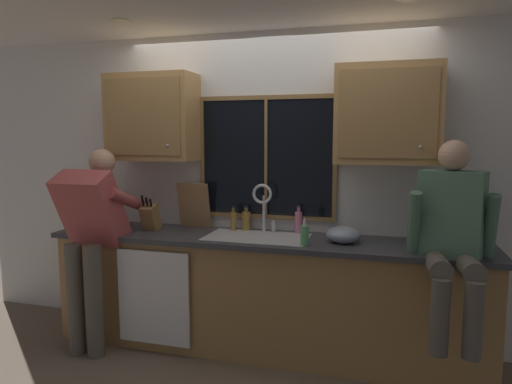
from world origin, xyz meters
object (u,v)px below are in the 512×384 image
(soap_dispenser, at_px, (305,235))
(bottle_amber_small, at_px, (299,222))
(bottle_tall_clear, at_px, (246,220))
(knife_block, at_px, (150,217))
(mixing_bowl, at_px, (343,235))
(person_sitting_on_counter, at_px, (452,231))
(cutting_board, at_px, (194,205))
(person_standing, at_px, (91,229))
(bottle_green_glass, at_px, (233,221))

(soap_dispenser, xyz_separation_m, bottle_amber_small, (-0.12, 0.40, 0.02))
(bottle_tall_clear, bearing_deg, knife_block, -163.60)
(mixing_bowl, height_order, bottle_tall_clear, bottle_tall_clear)
(soap_dispenser, relative_size, bottle_tall_clear, 0.99)
(person_sitting_on_counter, relative_size, cutting_board, 3.19)
(mixing_bowl, distance_m, bottle_tall_clear, 0.86)
(person_standing, bearing_deg, bottle_tall_clear, 27.36)
(knife_block, bearing_deg, person_sitting_on_counter, -6.75)
(bottle_tall_clear, bearing_deg, mixing_bowl, -15.46)
(person_standing, relative_size, knife_block, 4.98)
(person_sitting_on_counter, xyz_separation_m, bottle_green_glass, (-1.63, 0.46, -0.10))
(knife_block, relative_size, bottle_tall_clear, 1.58)
(person_sitting_on_counter, bearing_deg, bottle_amber_small, 155.43)
(person_standing, bearing_deg, knife_block, 46.11)
(bottle_amber_small, bearing_deg, mixing_bowl, -30.79)
(person_sitting_on_counter, bearing_deg, mixing_bowl, 159.06)
(person_standing, relative_size, cutting_board, 4.06)
(mixing_bowl, relative_size, bottle_amber_small, 1.12)
(mixing_bowl, bearing_deg, bottle_amber_small, 149.21)
(cutting_board, bearing_deg, person_standing, -139.19)
(knife_block, xyz_separation_m, cutting_board, (0.31, 0.21, 0.08))
(mixing_bowl, relative_size, bottle_green_glass, 1.25)
(person_sitting_on_counter, relative_size, bottle_green_glass, 6.17)
(bottle_green_glass, distance_m, bottle_tall_clear, 0.11)
(person_sitting_on_counter, relative_size, knife_block, 3.92)
(knife_block, height_order, bottle_green_glass, knife_block)
(bottle_tall_clear, bearing_deg, soap_dispenser, -35.74)
(bottle_green_glass, distance_m, bottle_amber_small, 0.55)
(knife_block, height_order, bottle_amber_small, knife_block)
(person_standing, height_order, bottle_tall_clear, person_standing)
(person_sitting_on_counter, relative_size, bottle_amber_small, 5.49)
(cutting_board, height_order, bottle_amber_small, cutting_board)
(mixing_bowl, height_order, bottle_amber_small, bottle_amber_small)
(person_sitting_on_counter, xyz_separation_m, mixing_bowl, (-0.71, 0.27, -0.13))
(knife_block, bearing_deg, soap_dispenser, -7.63)
(knife_block, distance_m, mixing_bowl, 1.60)
(person_standing, xyz_separation_m, person_sitting_on_counter, (2.63, 0.07, 0.13))
(person_sitting_on_counter, distance_m, cutting_board, 2.05)
(knife_block, height_order, bottle_tall_clear, knife_block)
(cutting_board, xyz_separation_m, bottle_amber_small, (0.91, 0.02, -0.10))
(soap_dispenser, bearing_deg, knife_block, 172.37)
(bottle_green_glass, bearing_deg, bottle_tall_clear, 23.58)
(cutting_board, distance_m, soap_dispenser, 1.10)
(cutting_board, relative_size, bottle_amber_small, 1.72)
(soap_dispenser, height_order, bottle_amber_small, bottle_amber_small)
(bottle_tall_clear, bearing_deg, person_sitting_on_counter, -18.03)
(person_sitting_on_counter, xyz_separation_m, bottle_amber_small, (-1.09, 0.50, -0.09))
(soap_dispenser, xyz_separation_m, bottle_green_glass, (-0.66, 0.36, 0.01))
(mixing_bowl, bearing_deg, soap_dispenser, -145.95)
(bottle_amber_small, bearing_deg, bottle_tall_clear, 179.81)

